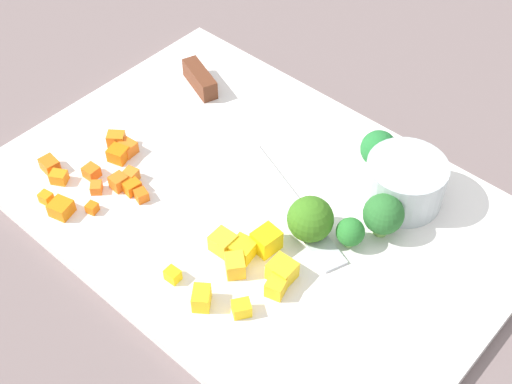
{
  "coord_description": "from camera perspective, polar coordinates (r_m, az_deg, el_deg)",
  "views": [
    {
      "loc": [
        -0.3,
        0.33,
        0.51
      ],
      "look_at": [
        0.0,
        0.0,
        0.02
      ],
      "focal_mm": 48.94,
      "sensor_mm": 36.0,
      "label": 1
    }
  ],
  "objects": [
    {
      "name": "broccoli_floret_0",
      "position": [
        0.62,
        7.71,
        -3.28
      ],
      "size": [
        0.03,
        0.03,
        0.03
      ],
      "color": "#85BD60",
      "rests_on": "cutting_board"
    },
    {
      "name": "broccoli_floret_1",
      "position": [
        0.62,
        4.29,
        -2.42
      ],
      "size": [
        0.04,
        0.04,
        0.04
      ],
      "color": "#90B657",
      "rests_on": "cutting_board"
    },
    {
      "name": "carrot_dice_3",
      "position": [
        0.7,
        -13.3,
        1.61
      ],
      "size": [
        0.01,
        0.01,
        0.01
      ],
      "primitive_type": "cube",
      "rotation": [
        0.0,
        0.0,
        1.63
      ],
      "color": "orange",
      "rests_on": "cutting_board"
    },
    {
      "name": "pepper_dice_5",
      "position": [
        0.62,
        0.85,
        -4.0
      ],
      "size": [
        0.02,
        0.02,
        0.02
      ],
      "primitive_type": "cube",
      "rotation": [
        0.0,
        0.0,
        1.47
      ],
      "color": "yellow",
      "rests_on": "cutting_board"
    },
    {
      "name": "broccoli_floret_2",
      "position": [
        0.69,
        9.99,
        3.48
      ],
      "size": [
        0.04,
        0.04,
        0.04
      ],
      "color": "#8DBF62",
      "rests_on": "cutting_board"
    },
    {
      "name": "ground_plane",
      "position": [
        0.68,
        0.0,
        -1.27
      ],
      "size": [
        4.0,
        4.0,
        0.0
      ],
      "primitive_type": "plane",
      "color": "#6E5E5D"
    },
    {
      "name": "pepper_dice_4",
      "position": [
        0.61,
        -1.72,
        -6.02
      ],
      "size": [
        0.03,
        0.02,
        0.02
      ],
      "primitive_type": "cube",
      "rotation": [
        0.0,
        0.0,
        2.46
      ],
      "color": "yellow",
      "rests_on": "cutting_board"
    },
    {
      "name": "carrot_dice_0",
      "position": [
        0.71,
        -11.2,
        3.05
      ],
      "size": [
        0.02,
        0.02,
        0.01
      ],
      "primitive_type": "cube",
      "rotation": [
        0.0,
        0.0,
        0.29
      ],
      "color": "orange",
      "rests_on": "cutting_board"
    },
    {
      "name": "carrot_dice_6",
      "position": [
        0.72,
        -16.51,
        2.13
      ],
      "size": [
        0.02,
        0.02,
        0.01
      ],
      "primitive_type": "cube",
      "rotation": [
        0.0,
        0.0,
        1.47
      ],
      "color": "orange",
      "rests_on": "cutting_board"
    },
    {
      "name": "carrot_dice_7",
      "position": [
        0.73,
        -11.34,
        4.19
      ],
      "size": [
        0.02,
        0.02,
        0.02
      ],
      "primitive_type": "cube",
      "rotation": [
        0.0,
        0.0,
        2.25
      ],
      "color": "orange",
      "rests_on": "cutting_board"
    },
    {
      "name": "pepper_dice_8",
      "position": [
        0.61,
        -6.82,
        -6.74
      ],
      "size": [
        0.01,
        0.01,
        0.01
      ],
      "primitive_type": "cube",
      "rotation": [
        0.0,
        0.0,
        1.62
      ],
      "color": "yellow",
      "rests_on": "cutting_board"
    },
    {
      "name": "pepper_dice_3",
      "position": [
        0.62,
        -2.72,
        -4.15
      ],
      "size": [
        0.02,
        0.02,
        0.02
      ],
      "primitive_type": "cube",
      "rotation": [
        0.0,
        0.0,
        0.04
      ],
      "color": "yellow",
      "rests_on": "cutting_board"
    },
    {
      "name": "pepper_dice_1",
      "position": [
        0.58,
        -1.19,
        -9.49
      ],
      "size": [
        0.02,
        0.02,
        0.01
      ],
      "primitive_type": "cube",
      "rotation": [
        0.0,
        0.0,
        0.97
      ],
      "color": "yellow",
      "rests_on": "cutting_board"
    },
    {
      "name": "pepper_dice_7",
      "position": [
        0.59,
        1.64,
        -7.8
      ],
      "size": [
        0.02,
        0.02,
        0.02
      ],
      "primitive_type": "cube",
      "rotation": [
        0.0,
        0.0,
        0.28
      ],
      "color": "yellow",
      "rests_on": "cutting_board"
    },
    {
      "name": "carrot_dice_13",
      "position": [
        0.67,
        -9.35,
        -0.27
      ],
      "size": [
        0.01,
        0.01,
        0.01
      ],
      "primitive_type": "cube",
      "rotation": [
        0.0,
        0.0,
        1.28
      ],
      "color": "orange",
      "rests_on": "cutting_board"
    },
    {
      "name": "carrot_dice_8",
      "position": [
        0.67,
        -13.24,
        -1.27
      ],
      "size": [
        0.01,
        0.01,
        0.01
      ],
      "primitive_type": "cube",
      "rotation": [
        0.0,
        0.0,
        0.25
      ],
      "color": "orange",
      "rests_on": "cutting_board"
    },
    {
      "name": "carrot_dice_10",
      "position": [
        0.72,
        -10.47,
        3.56
      ],
      "size": [
        0.02,
        0.02,
        0.01
      ],
      "primitive_type": "cube",
      "rotation": [
        0.0,
        0.0,
        0.09
      ],
      "color": "orange",
      "rests_on": "cutting_board"
    },
    {
      "name": "carrot_dice_1",
      "position": [
        0.71,
        -15.81,
        1.17
      ],
      "size": [
        0.02,
        0.02,
        0.01
      ],
      "primitive_type": "cube",
      "rotation": [
        0.0,
        0.0,
        0.53
      ],
      "color": "orange",
      "rests_on": "cutting_board"
    },
    {
      "name": "carrot_dice_9",
      "position": [
        0.69,
        -11.17,
        0.81
      ],
      "size": [
        0.01,
        0.02,
        0.01
      ],
      "primitive_type": "cube",
      "rotation": [
        0.0,
        0.0,
        1.52
      ],
      "color": "orange",
      "rests_on": "cutting_board"
    },
    {
      "name": "pepper_dice_0",
      "position": [
        0.59,
        -4.48,
        -8.63
      ],
      "size": [
        0.02,
        0.02,
        0.02
      ],
      "primitive_type": "cube",
      "rotation": [
        0.0,
        0.0,
        2.22
      ],
      "color": "yellow",
      "rests_on": "cutting_board"
    },
    {
      "name": "carrot_dice_2",
      "position": [
        0.69,
        -10.18,
        1.33
      ],
      "size": [
        0.02,
        0.02,
        0.01
      ],
      "primitive_type": "cube",
      "rotation": [
        0.0,
        0.0,
        0.24
      ],
      "color": "orange",
      "rests_on": "cutting_board"
    },
    {
      "name": "carrot_dice_4",
      "position": [
        0.69,
        -16.78,
        -0.45
      ],
      "size": [
        0.01,
        0.01,
        0.01
      ],
      "primitive_type": "cube",
      "rotation": [
        0.0,
        0.0,
        1.75
      ],
      "color": "orange",
      "rests_on": "cutting_board"
    },
    {
      "name": "carrot_dice_11",
      "position": [
        0.68,
        -10.13,
        0.44
      ],
      "size": [
        0.02,
        0.02,
        0.01
      ],
      "primitive_type": "cube",
      "rotation": [
        0.0,
        0.0,
        3.02
      ],
      "color": "orange",
      "rests_on": "cutting_board"
    },
    {
      "name": "carrot_dice_5",
      "position": [
        0.69,
        -12.92,
        0.36
      ],
      "size": [
        0.02,
        0.02,
        0.01
      ],
      "primitive_type": "cube",
      "rotation": [
        0.0,
        0.0,
        0.79
      ],
      "color": "orange",
      "rests_on": "cutting_board"
    },
    {
      "name": "pepper_dice_2",
      "position": [
        0.62,
        -1.08,
        -4.71
      ],
      "size": [
        0.02,
        0.02,
        0.02
      ],
      "primitive_type": "cube",
      "rotation": [
        0.0,
        0.0,
        0.17
      ],
      "color": "yellow",
      "rests_on": "cutting_board"
    },
    {
      "name": "chef_knife",
      "position": [
        0.74,
        -2.3,
        6.03
      ],
      "size": [
        0.3,
        0.13,
        0.02
      ],
      "rotation": [
        0.0,
        0.0,
        2.78
      ],
      "color": "silver",
      "rests_on": "cutting_board"
    },
    {
      "name": "broccoli_floret_3",
      "position": [
        0.63,
        10.37,
        -1.84
      ],
      "size": [
        0.04,
        0.04,
        0.04
      ],
      "color": "#83B956",
      "rests_on": "cutting_board"
    },
    {
      "name": "cutting_board",
      "position": [
        0.67,
        0.0,
        -0.93
      ],
      "size": [
        0.49,
        0.34,
        0.01
      ],
      "primitive_type": "cube",
      "color": "white",
      "rests_on": "ground_plane"
    },
    {
      "name": "carrot_dice_12",
      "position": [
        0.68,
        -15.63,
        -1.29
      ],
      "size": [
        0.02,
        0.02,
        0.01
      ],
      "primitive_type": "cube",
      "rotation": [
        0.0,
        0.0,
        0.27
      ],
      "color": "orange",
      "rests_on": "cutting_board"
    },
    {
      "name": "pepper_dice_6",
      "position": [
        0.6,
        2.16,
        -6.45
      ],
      "size": [
        0.02,
        0.02,
        0.02
      ],
      "primitive_type": "cube",
      "rotation": [
        0.0,
        0.0,
        0.05
      ],
      "color": "yellow",
      "rests_on": "cutting_board"
    },
    {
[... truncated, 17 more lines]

